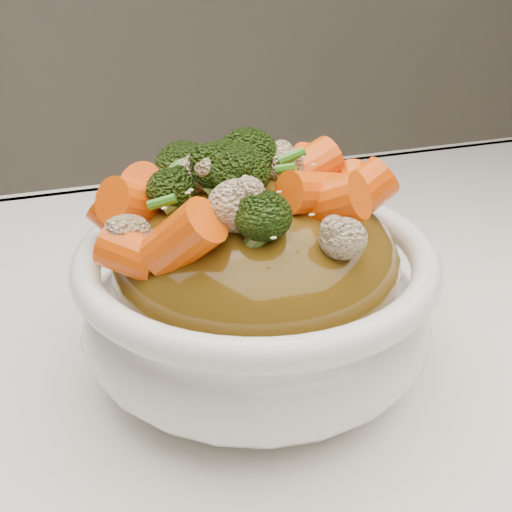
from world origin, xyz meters
name	(u,v)px	position (x,y,z in m)	size (l,w,h in m)	color
tablecloth	(291,393)	(0.00, 0.00, 0.73)	(1.20, 0.80, 0.04)	white
bowl	(256,302)	(-0.02, 0.02, 0.80)	(0.23, 0.23, 0.09)	white
sauce_base	(256,260)	(-0.02, 0.02, 0.83)	(0.19, 0.19, 0.10)	#5E4010
carrots	(256,162)	(-0.02, 0.02, 0.90)	(0.19, 0.19, 0.05)	#FF5708
broccoli	(256,163)	(-0.02, 0.02, 0.89)	(0.19, 0.19, 0.05)	black
cauliflower	(256,167)	(-0.02, 0.02, 0.89)	(0.19, 0.19, 0.04)	beige
scallions	(256,160)	(-0.02, 0.02, 0.90)	(0.14, 0.14, 0.02)	#347D1C
sesame_seeds	(256,160)	(-0.02, 0.02, 0.90)	(0.17, 0.17, 0.01)	beige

